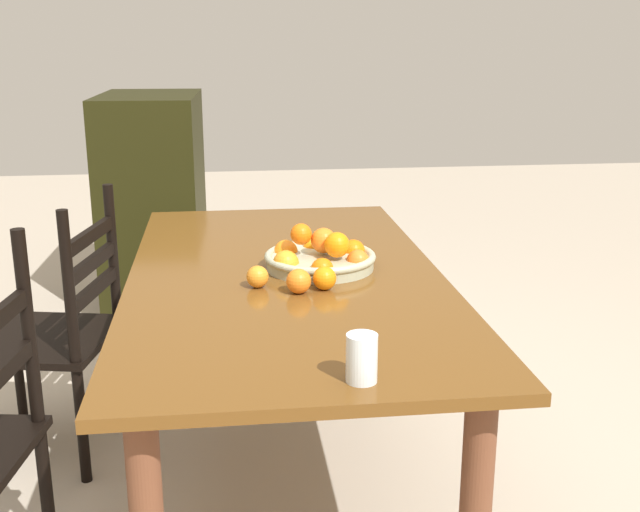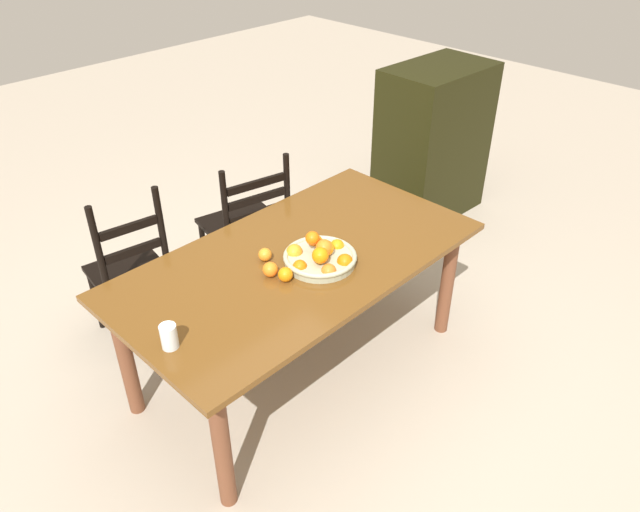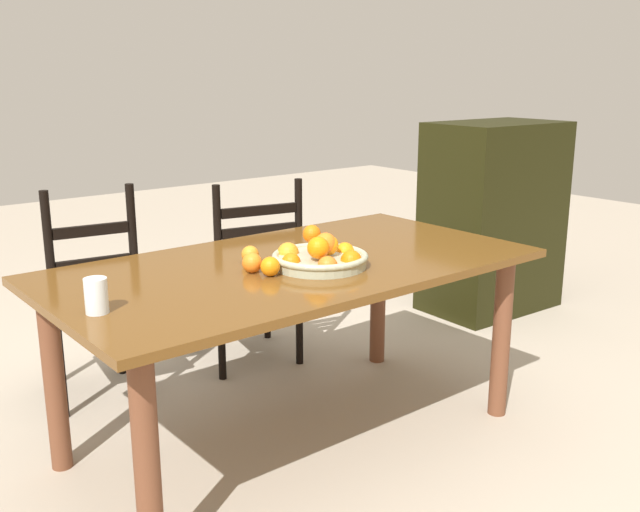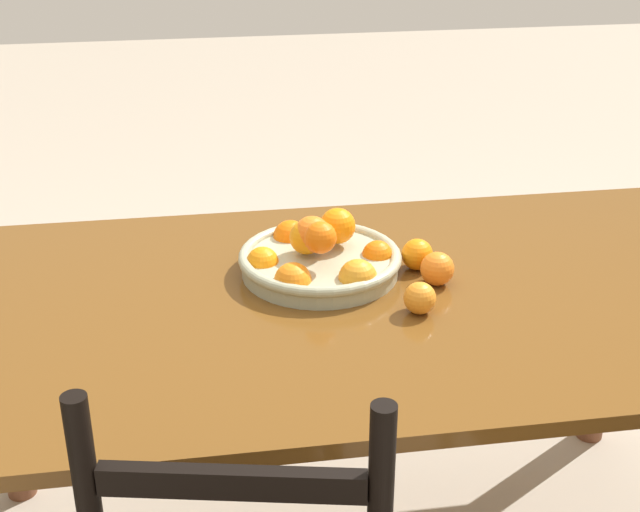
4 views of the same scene
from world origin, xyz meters
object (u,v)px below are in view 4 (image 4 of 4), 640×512
Objects in this scene: orange_loose_0 at (420,298)px; fruit_bowl at (320,257)px; dining_table at (345,336)px; orange_loose_1 at (437,269)px; orange_loose_2 at (417,254)px.

fruit_bowl is at bearing -50.54° from orange_loose_0.
dining_table is 25.26× the size of orange_loose_1.
fruit_bowl is 0.21m from orange_loose_2.
fruit_bowl is (0.04, -0.11, 0.14)m from dining_table.
fruit_bowl is 5.12× the size of orange_loose_2.
fruit_bowl is 0.26m from orange_loose_0.
orange_loose_1 reaches higher than orange_loose_0.
orange_loose_1 is 0.08m from orange_loose_2.
fruit_bowl is at bearing -21.00° from orange_loose_1.
orange_loose_0 is (-0.13, 0.09, 0.13)m from dining_table.
fruit_bowl reaches higher than orange_loose_2.
orange_loose_2 is (-0.04, -0.19, 0.00)m from orange_loose_0.
orange_loose_2 is at bearing 176.49° from fruit_bowl.
fruit_bowl is at bearing -3.51° from orange_loose_2.
dining_table is 26.35× the size of orange_loose_2.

